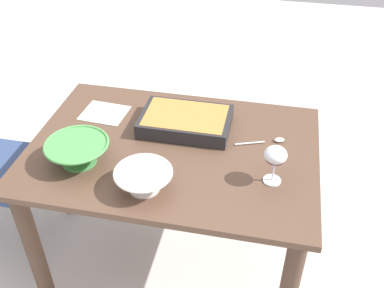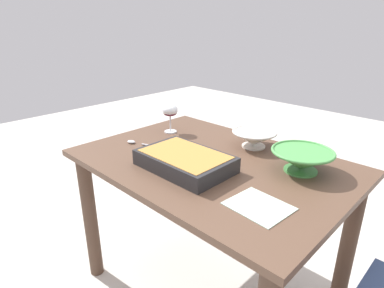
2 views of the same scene
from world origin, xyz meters
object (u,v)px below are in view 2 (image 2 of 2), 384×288
(wine_glass, at_px, (170,112))
(mixing_bowl, at_px, (302,160))
(serving_spoon, at_px, (138,143))
(small_bowl, at_px, (254,138))
(casserole_dish, at_px, (185,160))
(dining_table, at_px, (211,187))
(napkin, at_px, (259,206))

(wine_glass, xyz_separation_m, mixing_bowl, (0.76, 0.04, -0.06))
(serving_spoon, bearing_deg, small_bowl, 40.99)
(serving_spoon, bearing_deg, casserole_dish, -4.72)
(casserole_dish, height_order, mixing_bowl, mixing_bowl)
(small_bowl, height_order, serving_spoon, small_bowl)
(dining_table, height_order, napkin, napkin)
(wine_glass, xyz_separation_m, napkin, (0.79, -0.31, -0.12))
(mixing_bowl, distance_m, napkin, 0.36)
(serving_spoon, bearing_deg, mixing_bowl, 21.18)
(dining_table, height_order, mixing_bowl, mixing_bowl)
(small_bowl, bearing_deg, wine_glass, -163.46)
(small_bowl, distance_m, napkin, 0.56)
(small_bowl, xyz_separation_m, serving_spoon, (-0.44, -0.38, -0.04))
(casserole_dish, distance_m, napkin, 0.40)
(casserole_dish, height_order, serving_spoon, casserole_dish)
(mixing_bowl, bearing_deg, serving_spoon, -158.82)
(casserole_dish, relative_size, napkin, 1.95)
(mixing_bowl, bearing_deg, small_bowl, 162.10)
(wine_glass, bearing_deg, napkin, -21.56)
(dining_table, relative_size, mixing_bowl, 4.70)
(mixing_bowl, xyz_separation_m, napkin, (0.03, -0.35, -0.05))
(wine_glass, xyz_separation_m, small_bowl, (0.46, 0.14, -0.07))
(mixing_bowl, xyz_separation_m, serving_spoon, (-0.74, -0.29, -0.05))
(mixing_bowl, height_order, serving_spoon, mixing_bowl)
(dining_table, bearing_deg, mixing_bowl, 26.44)
(wine_glass, relative_size, mixing_bowl, 0.63)
(wine_glass, height_order, napkin, wine_glass)
(mixing_bowl, height_order, small_bowl, mixing_bowl)
(dining_table, relative_size, wine_glass, 7.50)
(wine_glass, height_order, mixing_bowl, wine_glass)
(casserole_dish, bearing_deg, dining_table, 81.26)
(dining_table, height_order, wine_glass, wine_glass)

